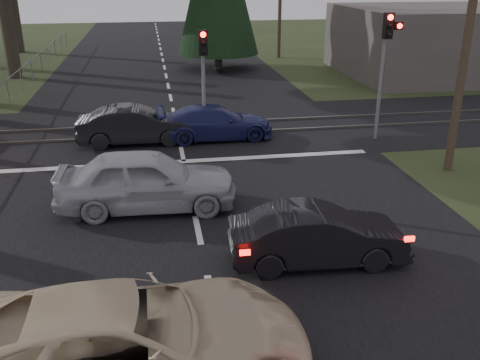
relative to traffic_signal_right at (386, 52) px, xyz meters
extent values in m
plane|color=#273417|center=(-7.55, -9.47, -3.31)|extent=(120.00, 120.00, 0.00)
cube|color=black|center=(-7.55, 0.53, -3.31)|extent=(14.00, 100.00, 0.01)
cube|color=black|center=(-7.55, 2.53, -3.31)|extent=(120.00, 8.00, 0.01)
cube|color=silver|center=(-7.55, -1.27, -3.30)|extent=(13.00, 0.35, 0.00)
cube|color=#59544C|center=(-7.55, 1.73, -3.26)|extent=(120.00, 0.12, 0.10)
cube|color=#59544C|center=(-7.55, 3.33, -3.26)|extent=(120.00, 0.12, 0.10)
cylinder|color=slate|center=(-0.05, 0.13, -1.41)|extent=(0.14, 0.14, 3.80)
cube|color=black|center=(-0.05, -0.05, 0.94)|extent=(0.32, 0.24, 0.90)
sphere|color=#FF0C07|center=(-0.05, -0.18, 1.24)|extent=(0.20, 0.20, 0.20)
sphere|color=black|center=(-0.05, -0.18, 0.94)|extent=(0.18, 0.18, 0.18)
sphere|color=black|center=(-0.05, -0.18, 0.64)|extent=(0.18, 0.18, 0.18)
cube|color=black|center=(0.33, -0.05, 0.94)|extent=(0.28, 0.22, 0.28)
sphere|color=#FF0C07|center=(0.33, -0.17, 0.94)|extent=(0.18, 0.18, 0.18)
cylinder|color=slate|center=(-6.55, 1.33, -1.71)|extent=(0.14, 0.14, 3.20)
cube|color=black|center=(-6.55, 1.15, 0.34)|extent=(0.32, 0.24, 0.90)
sphere|color=#FF0C07|center=(-6.55, 1.02, 0.64)|extent=(0.20, 0.20, 0.20)
sphere|color=black|center=(-6.55, 1.02, 0.34)|extent=(0.18, 0.18, 0.18)
sphere|color=black|center=(-6.55, 1.02, 0.04)|extent=(0.18, 0.18, 0.18)
cylinder|color=#4C3D2D|center=(0.95, -3.47, 1.19)|extent=(0.26, 0.26, 9.00)
cylinder|color=#473D33|center=(-16.55, 15.53, -0.61)|extent=(0.80, 0.80, 5.40)
cylinder|color=#473D33|center=(-18.55, 26.53, -0.61)|extent=(0.80, 0.80, 5.40)
cylinder|color=#473D33|center=(-4.05, 16.53, -2.31)|extent=(0.50, 0.50, 2.00)
cube|color=#59514C|center=(10.45, 12.53, -1.31)|extent=(14.00, 10.00, 4.00)
imported|color=beige|center=(-9.14, -11.68, -2.51)|extent=(5.82, 2.72, 1.61)
imported|color=black|center=(-5.05, -8.47, -2.67)|extent=(3.99, 1.55, 1.30)
imported|color=#A4A7AC|center=(-8.77, -4.91, -2.49)|extent=(4.92, 2.16, 1.65)
imported|color=navy|center=(-6.15, 1.18, -2.67)|extent=(4.47, 1.91, 1.28)
imported|color=black|center=(-9.15, 1.08, -2.61)|extent=(4.26, 1.51, 1.40)
camera|label=1|loc=(-8.49, -18.56, 2.85)|focal=40.00mm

